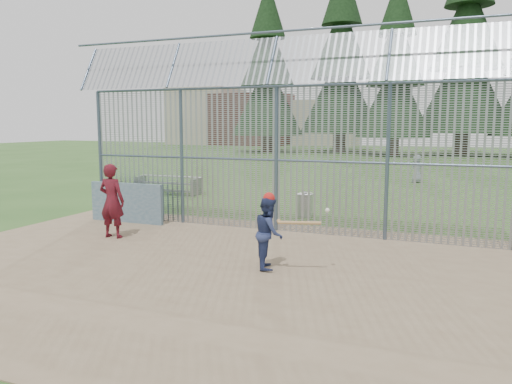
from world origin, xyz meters
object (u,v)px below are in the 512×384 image
at_px(batter, 269,233).
at_px(bleacher, 167,184).
at_px(trash_can, 305,205).
at_px(onlooker, 112,201).
at_px(dugout_wall, 127,203).

relative_size(batter, bleacher, 0.50).
distance_m(trash_can, bleacher, 7.58).
relative_size(batter, trash_can, 1.82).
xyz_separation_m(onlooker, trash_can, (3.81, 4.91, -0.62)).
distance_m(batter, trash_can, 6.09).
xyz_separation_m(trash_can, bleacher, (-7.00, 2.90, 0.03)).
bearing_deg(onlooker, trash_can, -130.58).
distance_m(dugout_wall, trash_can, 5.63).
xyz_separation_m(dugout_wall, trash_can, (4.72, 3.06, -0.24)).
height_order(onlooker, bleacher, onlooker).
bearing_deg(batter, bleacher, 20.53).
relative_size(dugout_wall, onlooker, 1.28).
distance_m(onlooker, bleacher, 8.45).
relative_size(dugout_wall, batter, 1.68).
distance_m(dugout_wall, bleacher, 6.39).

